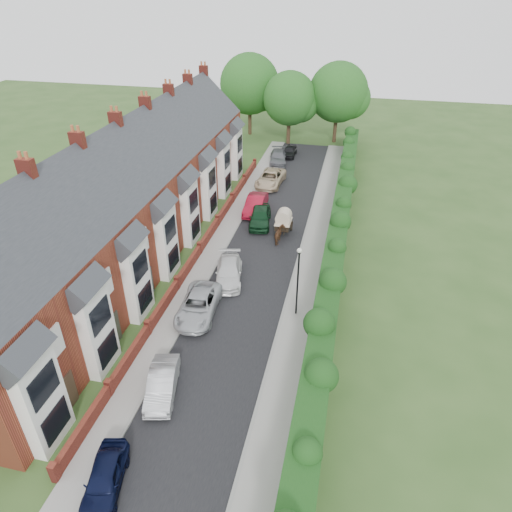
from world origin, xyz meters
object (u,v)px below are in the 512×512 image
at_px(car_grey, 278,157).
at_px(car_black, 290,151).
at_px(car_silver_b, 198,305).
at_px(horse_cart, 284,220).
at_px(lamppost, 298,274).
at_px(car_red, 256,204).
at_px(car_navy, 105,478).
at_px(car_beige, 271,178).
at_px(horse, 280,235).
at_px(car_white, 229,272).
at_px(car_silver_a, 162,384).
at_px(car_green, 260,216).

height_order(car_grey, car_black, car_grey).
relative_size(car_silver_b, horse_cart, 1.66).
bearing_deg(lamppost, car_red, 112.56).
xyz_separation_m(car_navy, car_red, (0.34, 28.40, 0.14)).
bearing_deg(car_red, car_beige, 88.68).
bearing_deg(car_grey, car_black, 60.40).
height_order(car_silver_b, horse_cart, horse_cart).
bearing_deg(car_red, horse, -58.55).
xyz_separation_m(car_beige, horse_cart, (3.17, -10.31, 0.52)).
bearing_deg(lamppost, car_white, 151.26).
distance_m(car_navy, car_black, 44.81).
distance_m(car_navy, car_silver_a, 5.61).
distance_m(car_red, car_beige, 6.82).
height_order(car_silver_a, car_black, car_silver_a).
xyz_separation_m(car_navy, car_beige, (0.45, 35.21, 0.11)).
relative_size(lamppost, horse, 3.07).
distance_m(car_silver_b, horse, 11.21).
bearing_deg(car_beige, car_grey, 97.55).
relative_size(car_green, car_black, 1.21).
bearing_deg(horse, car_white, 65.63).
distance_m(car_white, car_red, 11.61).
relative_size(car_red, car_black, 1.24).
bearing_deg(car_silver_a, lamppost, 40.22).
xyz_separation_m(car_white, horse, (2.70, 6.28, 0.03)).
relative_size(car_silver_a, car_red, 0.86).
relative_size(car_navy, car_black, 0.99).
relative_size(car_navy, car_white, 0.80).
bearing_deg(car_white, car_red, 80.52).
xyz_separation_m(car_green, car_grey, (-1.31, 16.16, -0.10)).
distance_m(car_beige, car_grey, 6.96).
relative_size(car_silver_b, car_green, 1.11).
bearing_deg(car_beige, car_red, -87.17).
bearing_deg(car_white, car_green, 75.26).
bearing_deg(lamppost, car_grey, 102.72).
height_order(lamppost, horse, lamppost).
relative_size(car_green, horse, 2.73).
relative_size(lamppost, car_grey, 1.10).
relative_size(car_white, car_black, 1.23).
bearing_deg(car_navy, lamppost, 52.34).
distance_m(car_navy, car_green, 26.03).
bearing_deg(car_silver_a, car_green, 73.96).
distance_m(car_green, car_grey, 16.21).
bearing_deg(car_silver_a, car_red, 76.67).
distance_m(lamppost, car_silver_a, 10.52).
bearing_deg(car_black, car_grey, -109.68).
xyz_separation_m(car_red, horse, (3.29, -5.31, -0.07)).
bearing_deg(car_black, car_beige, -92.23).
bearing_deg(car_black, car_navy, -90.24).
height_order(car_silver_a, horse, horse).
xyz_separation_m(car_silver_b, car_white, (0.88, 4.34, -0.03)).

